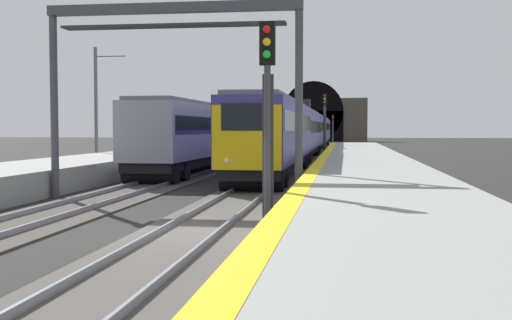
% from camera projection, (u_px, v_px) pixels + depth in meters
% --- Properties ---
extents(ground_plane, '(320.00, 320.00, 0.00)m').
position_uv_depth(ground_plane, '(191.00, 236.00, 15.18)').
color(ground_plane, black).
extents(platform_right, '(112.00, 4.79, 1.02)m').
position_uv_depth(platform_right, '(389.00, 218.00, 14.51)').
color(platform_right, gray).
rests_on(platform_right, ground_plane).
extents(platform_right_edge_strip, '(112.00, 0.50, 0.01)m').
position_uv_depth(platform_right_edge_strip, '(295.00, 195.00, 14.78)').
color(platform_right_edge_strip, yellow).
rests_on(platform_right_edge_strip, platform_right).
extents(track_main_line, '(160.00, 2.80, 0.21)m').
position_uv_depth(track_main_line, '(191.00, 234.00, 15.17)').
color(track_main_line, '#4C4742').
rests_on(track_main_line, ground_plane).
extents(track_adjacent_line, '(160.00, 3.16, 0.21)m').
position_uv_depth(track_adjacent_line, '(1.00, 230.00, 15.84)').
color(track_adjacent_line, '#423D38').
rests_on(track_adjacent_line, ground_plane).
extents(train_main_approaching, '(76.90, 2.87, 4.96)m').
position_uv_depth(train_main_approaching, '(307.00, 131.00, 61.91)').
color(train_main_approaching, navy).
rests_on(train_main_approaching, ground_plane).
extents(train_adjacent_platform, '(39.54, 3.25, 4.01)m').
position_uv_depth(train_adjacent_platform, '(229.00, 132.00, 47.16)').
color(train_adjacent_platform, gray).
rests_on(train_adjacent_platform, ground_plane).
extents(railway_signal_near, '(0.39, 0.38, 5.17)m').
position_uv_depth(railway_signal_near, '(267.00, 106.00, 15.57)').
color(railway_signal_near, '#38383D').
rests_on(railway_signal_near, ground_plane).
extents(railway_signal_mid, '(0.39, 0.38, 5.88)m').
position_uv_depth(railway_signal_mid, '(325.00, 118.00, 60.75)').
color(railway_signal_mid, '#38383D').
rests_on(railway_signal_mid, ground_plane).
extents(railway_signal_far, '(0.39, 0.38, 4.87)m').
position_uv_depth(railway_signal_far, '(333.00, 127.00, 104.72)').
color(railway_signal_far, '#38383D').
rests_on(railway_signal_far, ground_plane).
extents(overhead_signal_gantry, '(0.70, 9.26, 7.01)m').
position_uv_depth(overhead_signal_gantry, '(173.00, 50.00, 22.51)').
color(overhead_signal_gantry, '#3F3F47').
rests_on(overhead_signal_gantry, ground_plane).
extents(tunnel_portal, '(2.92, 20.96, 11.80)m').
position_uv_depth(tunnel_portal, '(313.00, 120.00, 125.21)').
color(tunnel_portal, '#51473D').
rests_on(tunnel_portal, ground_plane).
extents(catenary_mast_near, '(0.22, 2.09, 7.80)m').
position_uv_depth(catenary_mast_near, '(96.00, 106.00, 40.99)').
color(catenary_mast_near, '#595B60').
rests_on(catenary_mast_near, ground_plane).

